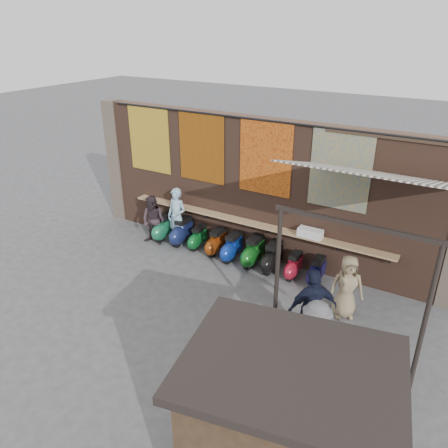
# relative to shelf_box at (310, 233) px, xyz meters

# --- Properties ---
(ground) EXTENTS (70.00, 70.00, 0.00)m
(ground) POSITION_rel_shelf_box_xyz_m (-1.76, -2.30, -1.24)
(ground) COLOR #474749
(ground) RESTS_ON ground
(brick_wall) EXTENTS (10.00, 0.40, 4.00)m
(brick_wall) POSITION_rel_shelf_box_xyz_m (-1.76, 0.40, 0.76)
(brick_wall) COLOR brown
(brick_wall) RESTS_ON ground
(pier_left) EXTENTS (0.50, 0.50, 4.00)m
(pier_left) POSITION_rel_shelf_box_xyz_m (-6.96, 0.40, 0.76)
(pier_left) COLOR #4C4238
(pier_left) RESTS_ON ground
(eating_counter) EXTENTS (8.00, 0.32, 0.05)m
(eating_counter) POSITION_rel_shelf_box_xyz_m (-1.76, 0.03, -0.14)
(eating_counter) COLOR #9E7A51
(eating_counter) RESTS_ON brick_wall
(shelf_box) EXTENTS (0.64, 0.28, 0.23)m
(shelf_box) POSITION_rel_shelf_box_xyz_m (0.00, 0.00, 0.00)
(shelf_box) COLOR white
(shelf_box) RESTS_ON eating_counter
(tapestry_redgold) EXTENTS (1.50, 0.02, 2.00)m
(tapestry_redgold) POSITION_rel_shelf_box_xyz_m (-5.36, 0.18, 1.76)
(tapestry_redgold) COLOR maroon
(tapestry_redgold) RESTS_ON brick_wall
(tapestry_sun) EXTENTS (1.50, 0.02, 2.00)m
(tapestry_sun) POSITION_rel_shelf_box_xyz_m (-3.46, 0.18, 1.76)
(tapestry_sun) COLOR #CC650C
(tapestry_sun) RESTS_ON brick_wall
(tapestry_orange) EXTENTS (1.50, 0.02, 2.00)m
(tapestry_orange) POSITION_rel_shelf_box_xyz_m (-1.46, 0.18, 1.76)
(tapestry_orange) COLOR #BF5C17
(tapestry_orange) RESTS_ON brick_wall
(tapestry_multi) EXTENTS (1.50, 0.02, 2.00)m
(tapestry_multi) POSITION_rel_shelf_box_xyz_m (0.54, 0.18, 1.76)
(tapestry_multi) COLOR #245886
(tapestry_multi) RESTS_ON brick_wall
(hang_rail) EXTENTS (9.50, 0.06, 0.06)m
(hang_rail) POSITION_rel_shelf_box_xyz_m (-1.76, 0.17, 2.74)
(hang_rail) COLOR black
(hang_rail) RESTS_ON brick_wall
(scooter_stool_0) EXTENTS (0.39, 0.86, 0.82)m
(scooter_stool_0) POSITION_rel_shelf_box_xyz_m (-4.60, -0.28, -0.83)
(scooter_stool_0) COLOR #1B6D44
(scooter_stool_0) RESTS_ON ground
(scooter_stool_1) EXTENTS (0.39, 0.86, 0.82)m
(scooter_stool_1) POSITION_rel_shelf_box_xyz_m (-3.95, -0.26, -0.83)
(scooter_stool_1) COLOR #16204F
(scooter_stool_1) RESTS_ON ground
(scooter_stool_2) EXTENTS (0.32, 0.71, 0.67)m
(scooter_stool_2) POSITION_rel_shelf_box_xyz_m (-3.38, -0.25, -0.90)
(scooter_stool_2) COLOR #0D5C23
(scooter_stool_2) RESTS_ON ground
(scooter_stool_3) EXTENTS (0.35, 0.78, 0.74)m
(scooter_stool_3) POSITION_rel_shelf_box_xyz_m (-2.71, -0.28, -0.87)
(scooter_stool_3) COLOR maroon
(scooter_stool_3) RESTS_ON ground
(scooter_stool_4) EXTENTS (0.37, 0.83, 0.79)m
(scooter_stool_4) POSITION_rel_shelf_box_xyz_m (-2.14, -0.35, -0.85)
(scooter_stool_4) COLOR navy
(scooter_stool_4) RESTS_ON ground
(scooter_stool_5) EXTENTS (0.40, 0.89, 0.84)m
(scooter_stool_5) POSITION_rel_shelf_box_xyz_m (-1.48, -0.31, -0.82)
(scooter_stool_5) COLOR #115517
(scooter_stool_5) RESTS_ON ground
(scooter_stool_6) EXTENTS (0.39, 0.86, 0.82)m
(scooter_stool_6) POSITION_rel_shelf_box_xyz_m (-0.90, -0.32, -0.83)
(scooter_stool_6) COLOR black
(scooter_stool_6) RESTS_ON ground
(scooter_stool_7) EXTENTS (0.32, 0.72, 0.68)m
(scooter_stool_7) POSITION_rel_shelf_box_xyz_m (-0.25, -0.34, -0.90)
(scooter_stool_7) COLOR #A9162A
(scooter_stool_7) RESTS_ON ground
(scooter_stool_8) EXTENTS (0.34, 0.76, 0.72)m
(scooter_stool_8) POSITION_rel_shelf_box_xyz_m (0.38, -0.35, -0.88)
(scooter_stool_8) COLOR #141246
(scooter_stool_8) RESTS_ON ground
(diner_left) EXTENTS (0.68, 0.48, 1.79)m
(diner_left) POSITION_rel_shelf_box_xyz_m (-4.10, -0.30, -0.35)
(diner_left) COLOR #8DB8CE
(diner_left) RESTS_ON ground
(diner_right) EXTENTS (0.81, 0.65, 1.56)m
(diner_right) POSITION_rel_shelf_box_xyz_m (-4.70, -0.69, -0.46)
(diner_right) COLOR #30252A
(diner_right) RESTS_ON ground
(shopper_navy) EXTENTS (1.09, 1.05, 1.83)m
(shopper_navy) POSITION_rel_shelf_box_xyz_m (1.07, -2.69, -0.33)
(shopper_navy) COLOR black
(shopper_navy) RESTS_ON ground
(shopper_grey) EXTENTS (1.15, 1.15, 1.60)m
(shopper_grey) POSITION_rel_shelf_box_xyz_m (1.39, -3.37, -0.44)
(shopper_grey) COLOR #5A595E
(shopper_grey) RESTS_ON ground
(shopper_tan) EXTENTS (0.90, 0.78, 1.56)m
(shopper_tan) POSITION_rel_shelf_box_xyz_m (1.40, -1.31, -0.46)
(shopper_tan) COLOR #897757
(shopper_tan) RESTS_ON ground
(market_stall) EXTENTS (2.60, 2.13, 2.52)m
(market_stall) POSITION_rel_shelf_box_xyz_m (1.94, -6.16, 0.02)
(market_stall) COLOR black
(market_stall) RESTS_ON ground
(stall_roof) EXTENTS (2.92, 2.44, 0.12)m
(stall_roof) POSITION_rel_shelf_box_xyz_m (1.94, -6.16, 1.34)
(stall_roof) COLOR black
(stall_roof) RESTS_ON market_stall
(stall_sign) EXTENTS (1.19, 0.26, 0.50)m
(stall_sign) POSITION_rel_shelf_box_xyz_m (1.77, -5.28, 0.59)
(stall_sign) COLOR gold
(stall_sign) RESTS_ON market_stall
(stall_shelf) EXTENTS (1.91, 0.45, 0.06)m
(stall_shelf) POSITION_rel_shelf_box_xyz_m (1.77, -5.28, -0.32)
(stall_shelf) COLOR #473321
(stall_shelf) RESTS_ON market_stall
(awning_canvas) EXTENTS (3.20, 3.28, 0.97)m
(awning_canvas) POSITION_rel_shelf_box_xyz_m (1.74, -1.40, 2.31)
(awning_canvas) COLOR beige
(awning_canvas) RESTS_ON brick_wall
(awning_ledger) EXTENTS (3.30, 0.08, 0.12)m
(awning_ledger) POSITION_rel_shelf_box_xyz_m (1.74, 0.19, 2.71)
(awning_ledger) COLOR #33261C
(awning_ledger) RESTS_ON brick_wall
(awning_header) EXTENTS (3.00, 0.08, 0.08)m
(awning_header) POSITION_rel_shelf_box_xyz_m (1.74, -2.90, 1.84)
(awning_header) COLOR black
(awning_header) RESTS_ON awning_post_left
(awning_post_left) EXTENTS (0.09, 0.09, 3.10)m
(awning_post_left) POSITION_rel_shelf_box_xyz_m (0.34, -2.90, 0.31)
(awning_post_left) COLOR black
(awning_post_left) RESTS_ON ground
(awning_post_right) EXTENTS (0.09, 0.09, 3.10)m
(awning_post_right) POSITION_rel_shelf_box_xyz_m (3.14, -2.90, 0.31)
(awning_post_right) COLOR black
(awning_post_right) RESTS_ON ground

